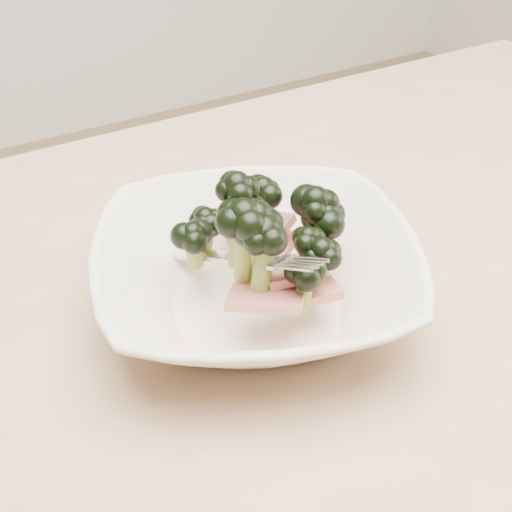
# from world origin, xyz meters

# --- Properties ---
(dining_table) EXTENTS (1.20, 0.80, 0.75)m
(dining_table) POSITION_xyz_m (0.00, 0.00, 0.65)
(dining_table) COLOR tan
(dining_table) RESTS_ON ground
(broccoli_dish) EXTENTS (0.34, 0.34, 0.13)m
(broccoli_dish) POSITION_xyz_m (-0.08, 0.03, 0.79)
(broccoli_dish) COLOR beige
(broccoli_dish) RESTS_ON dining_table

